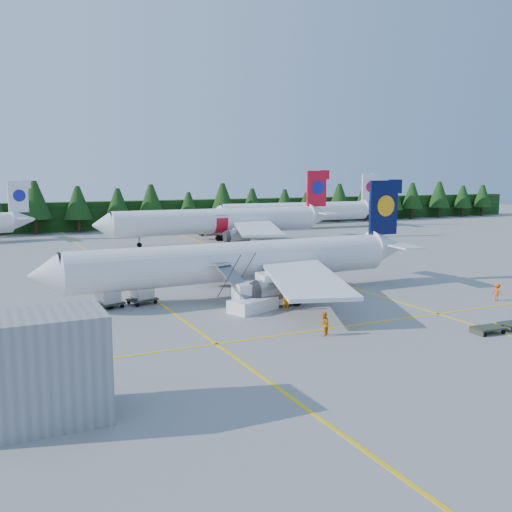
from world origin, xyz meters
name	(u,v)px	position (x,y,z in m)	size (l,w,h in m)	color
ground	(338,306)	(0.00, 0.00, 0.00)	(320.00, 320.00, 0.00)	gray
taxi_stripe_a	(129,281)	(-14.00, 20.00, 0.01)	(0.25, 120.00, 0.01)	yellow
taxi_stripe_b	(289,268)	(6.00, 20.00, 0.01)	(0.25, 120.00, 0.01)	yellow
taxi_stripe_cross	(381,322)	(0.00, -6.00, 0.01)	(80.00, 0.25, 0.01)	yellow
treeline_hedge	(127,215)	(0.00, 82.00, 3.00)	(220.00, 4.00, 6.00)	black
terminal_building	(40,368)	(-26.00, -14.00, 2.60)	(6.00, 4.00, 5.20)	gray
airliner_navy	(231,263)	(-7.06, 7.81, 3.30)	(37.77, 31.09, 10.99)	white
airliner_red	(214,222)	(7.32, 48.88, 3.71)	(42.44, 34.96, 12.35)	white
airliner_far_right	(292,212)	(32.29, 66.71, 3.70)	(40.65, 5.71, 11.81)	white
airstairs	(250,301)	(-7.75, 1.92, 0.82)	(4.83, 6.39, 3.78)	white
service_truck	(268,290)	(-5.56, 2.93, 1.44)	(6.15, 2.54, 2.91)	white
uld_pair	(125,292)	(-17.05, 8.26, 1.24)	(5.90, 2.82, 1.84)	#343B2B
crew_a	(286,300)	(-4.90, 0.69, 0.93)	(0.68, 0.45, 1.86)	#FF6E05
crew_b	(324,324)	(-6.19, -7.40, 0.87)	(0.85, 0.66, 1.74)	orange
crew_c	(497,292)	(14.51, -4.47, 0.81)	(0.67, 0.46, 1.63)	#FC4A05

